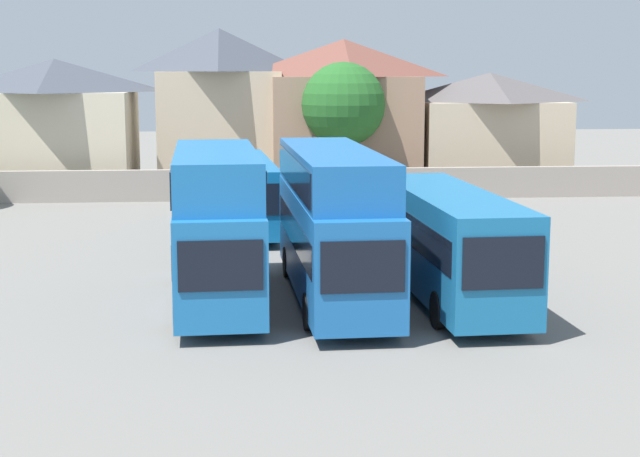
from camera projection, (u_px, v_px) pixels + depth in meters
name	position (u px, v px, depth m)	size (l,w,h in m)	color
ground	(296.00, 217.00, 49.23)	(140.00, 140.00, 0.00)	slate
depot_boundary_wall	(289.00, 184.00, 55.61)	(56.00, 0.50, 1.80)	gray
bus_1	(217.00, 218.00, 30.67)	(3.01, 10.16, 4.93)	#1B65A7
bus_2	(333.00, 216.00, 31.25)	(3.00, 11.91, 4.90)	#1A5DA4
bus_3	(448.00, 238.00, 31.32)	(3.07, 11.44, 3.56)	#186297
bus_4	(244.00, 190.00, 45.17)	(3.18, 11.76, 3.29)	#1060A1
bus_5	(331.00, 187.00, 45.57)	(3.27, 10.62, 3.39)	#0D5598
house_terrace_left	(57.00, 124.00, 59.69)	(9.75, 8.20, 8.10)	beige
house_terrace_centre	(220.00, 106.00, 61.67)	(8.02, 7.02, 10.03)	#C6B293
house_terrace_right	(344.00, 112.00, 61.25)	(9.62, 7.03, 9.34)	#9E7A60
house_terrace_far_right	(488.00, 128.00, 62.37)	(9.57, 7.39, 7.25)	#C6B293
tree_left_of_lot	(344.00, 105.00, 57.62)	(5.04, 5.04, 7.91)	brown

